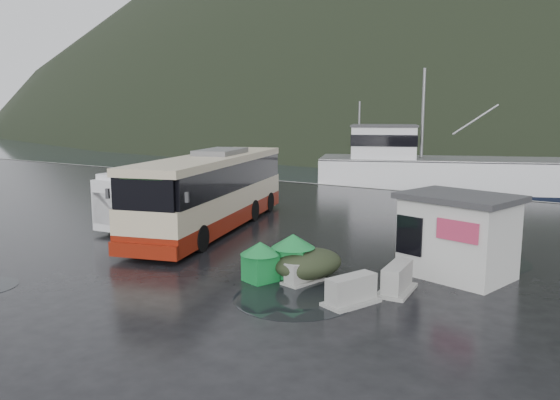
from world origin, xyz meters
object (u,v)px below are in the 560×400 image
Objects in this scene: coach_bus at (214,228)px; fishing_trawler at (459,183)px; waste_bin_left at (260,281)px; dome_tent at (308,278)px; white_van at (159,224)px; jersey_barrier_c at (351,304)px; jersey_barrier_a at (303,282)px; ticket_kiosk at (456,276)px; jersey_barrier_b at (397,292)px; waste_bin_right at (293,277)px.

coach_bus is 24.56m from fishing_trawler.
coach_bus reaches higher than waste_bin_left.
fishing_trawler reaches higher than dome_tent.
white_van is 26.10m from fishing_trawler.
fishing_trawler is (-2.38, 28.50, 0.00)m from dome_tent.
jersey_barrier_c is at bearing -33.70° from dome_tent.
jersey_barrier_a is (1.28, 0.63, 0.00)m from waste_bin_left.
jersey_barrier_b is at bearing -97.07° from ticket_kiosk.
jersey_barrier_a is (10.90, -4.32, 0.00)m from white_van.
ticket_kiosk is (5.35, 4.09, 0.00)m from waste_bin_left.
coach_bus is 0.52× the size of fishing_trawler.
jersey_barrier_b is at bearing -38.35° from coach_bus.
coach_bus is at bearing 147.53° from jersey_barrier_a.
coach_bus is 1.99× the size of white_van.
waste_bin_right is at bearing 55.47° from waste_bin_left.
waste_bin_left is 0.37× the size of ticket_kiosk.
coach_bus is 11.90m from jersey_barrier_c.
jersey_barrier_b is (3.57, 0.37, 0.00)m from waste_bin_right.
waste_bin_right is 0.41× the size of ticket_kiosk.
white_van is 14.16m from jersey_barrier_c.
jersey_barrier_b is 0.07× the size of fishing_trawler.
waste_bin_right is at bearing -108.20° from fishing_trawler.
waste_bin_left is at bearing -33.16° from white_van.
jersey_barrier_b is at bearing -20.45° from white_van.
jersey_barrier_a is 29.13m from fishing_trawler.
dome_tent is 2.79m from jersey_barrier_c.
waste_bin_right reaches higher than waste_bin_left.
fishing_trawler is at bearing 94.89° from jersey_barrier_a.
waste_bin_right reaches higher than jersey_barrier_a.
ticket_kiosk is 0.14× the size of fishing_trawler.
waste_bin_left is at bearing -57.07° from coach_bus.
jersey_barrier_c is at bearing -113.06° from jersey_barrier_b.
jersey_barrier_c is at bearing -97.50° from ticket_kiosk.
coach_bus is at bearing 8.85° from white_van.
dome_tent is (7.89, -4.56, 0.00)m from coach_bus.
ticket_kiosk is 5.34m from jersey_barrier_a.
coach_bus is 8.82m from waste_bin_left.
jersey_barrier_c is at bearing -28.07° from white_van.
waste_bin_right is at bearing -174.01° from jersey_barrier_b.
dome_tent reaches higher than jersey_barrier_a.
white_van is at bearing 165.44° from jersey_barrier_b.
dome_tent is 1.75× the size of jersey_barrier_a.
fishing_trawler is at bearing 94.78° from dome_tent.
dome_tent reaches higher than jersey_barrier_c.
waste_bin_left is 6.73m from ticket_kiosk.
dome_tent is 0.53m from jersey_barrier_a.
dome_tent is 5.10m from ticket_kiosk.
white_van reaches higher than waste_bin_right.
ticket_kiosk is at bearing 35.17° from dome_tent.
jersey_barrier_c is 30.41m from fishing_trawler.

